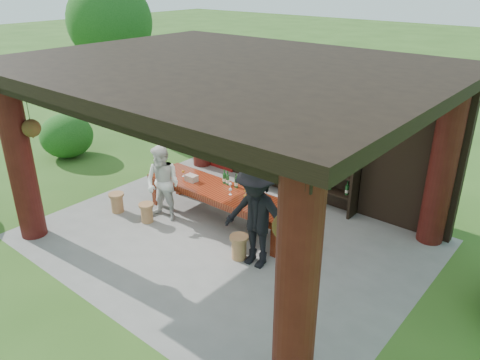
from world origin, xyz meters
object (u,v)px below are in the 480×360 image
Objects in this scene: host at (252,176)px; stool_near_right at (239,246)px; guest_woman at (163,184)px; napkin_basket at (191,178)px; wine_shelf at (307,156)px; stool_near_left at (147,212)px; stool_far_left at (117,202)px; guest_man at (256,217)px; tasting_table at (221,194)px.

stool_near_right is at bearing 104.14° from host.
napkin_basket is (0.25, 0.60, -0.01)m from guest_woman.
stool_near_left is at bearing -123.83° from wine_shelf.
host is at bearing 38.80° from stool_far_left.
stool_near_right is at bearing -15.39° from guest_woman.
stool_near_right is at bearing -82.44° from wine_shelf.
guest_man is at bearing 7.67° from stool_near_right.
stool_far_left is at bearing -167.13° from guest_woman.
tasting_table is at bearing 22.72° from guest_woman.
tasting_table is at bearing 29.29° from stool_far_left.
host reaches higher than napkin_basket.
stool_far_left is 3.71m from guest_man.
guest_woman is (-1.85, -2.68, -0.29)m from wine_shelf.
host is 6.92× the size of napkin_basket.
stool_far_left is 0.23× the size of guest_man.
guest_man is at bearing 113.44° from host.
host is at bearing 120.88° from stool_near_right.
stool_near_right is 2.31m from guest_woman.
wine_shelf is at bearing 44.08° from guest_woman.
stool_far_left is 0.27× the size of guest_woman.
host is (-0.94, 1.57, 0.65)m from stool_near_right.
host is 1.32m from napkin_basket.
napkin_basket is at bearing -173.80° from tasting_table.
napkin_basket is at bearing 158.45° from guest_man.
wine_shelf is 5.94× the size of stool_near_left.
stool_far_left is (-0.87, -0.12, 0.01)m from stool_near_left.
stool_near_left is 0.26× the size of guest_woman.
guest_woman reaches higher than tasting_table.
wine_shelf is 2.22m from tasting_table.
guest_woman is at bearing 62.50° from stool_near_left.
stool_near_left is at bearing -179.58° from guest_man.
wine_shelf is 5.40× the size of stool_near_right.
tasting_table is at bearing 52.50° from host.
stool_near_left is at bearing -175.50° from stool_near_right.
stool_near_left is at bearing 33.32° from host.
host is 1.09× the size of guest_woman.
guest_woman is (-2.23, 0.16, 0.58)m from stool_near_right.
guest_man reaches higher than napkin_basket.
stool_near_right is 1.94m from host.
stool_near_right is at bearing -34.91° from tasting_table.
host reaches higher than stool_near_left.
stool_near_left is (-2.03, -3.03, -0.89)m from wine_shelf.
wine_shelf is 0.70× the size of tasting_table.
wine_shelf reaches higher than guest_woman.
stool_near_right is 1.05× the size of stool_far_left.
stool_near_left is 0.24× the size of host.
host reaches higher than stool_near_right.
tasting_table reaches higher than stool_far_left.
napkin_basket is at bearing 65.80° from stool_near_left.
napkin_basket is (-1.98, 0.76, 0.57)m from stool_near_right.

